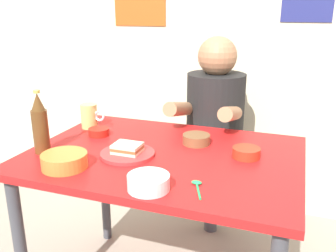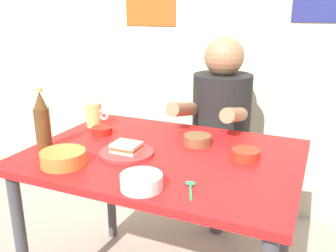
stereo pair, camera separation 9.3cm
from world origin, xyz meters
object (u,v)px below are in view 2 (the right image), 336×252
(person_seated, at_px, (221,112))
(plate_orange, at_px, (127,153))
(beer_bottle, at_px, (42,122))
(dining_table, at_px, (163,173))
(beer_mug, at_px, (94,115))
(stool, at_px, (218,179))
(sandwich, at_px, (126,147))
(rice_bowl_white, at_px, (141,181))

(person_seated, xyz_separation_m, plate_orange, (-0.20, -0.70, -0.02))
(beer_bottle, bearing_deg, dining_table, 19.45)
(beer_bottle, bearing_deg, plate_orange, 14.26)
(beer_mug, bearing_deg, stool, 39.78)
(dining_table, height_order, sandwich, sandwich)
(stool, relative_size, plate_orange, 2.05)
(dining_table, distance_m, beer_mug, 0.52)
(stool, bearing_deg, sandwich, -105.65)
(beer_mug, bearing_deg, plate_orange, -38.57)
(sandwich, distance_m, beer_bottle, 0.36)
(stool, bearing_deg, beer_mug, -140.22)
(stool, height_order, rice_bowl_white, rice_bowl_white)
(beer_mug, bearing_deg, person_seated, 39.05)
(rice_bowl_white, bearing_deg, person_seated, 89.61)
(stool, relative_size, beer_mug, 3.57)
(sandwich, xyz_separation_m, beer_bottle, (-0.34, -0.09, 0.09))
(sandwich, xyz_separation_m, rice_bowl_white, (0.19, -0.24, -0.00))
(beer_bottle, relative_size, rice_bowl_white, 1.87)
(beer_mug, bearing_deg, rice_bowl_white, -43.85)
(stool, relative_size, beer_bottle, 1.72)
(stool, bearing_deg, plate_orange, -105.65)
(person_seated, bearing_deg, dining_table, -96.57)
(stool, xyz_separation_m, sandwich, (-0.20, -0.71, 0.42))
(stool, distance_m, plate_orange, 0.84)
(sandwich, bearing_deg, dining_table, 31.82)
(plate_orange, bearing_deg, beer_mug, 141.43)
(stool, height_order, person_seated, person_seated)
(sandwich, bearing_deg, plate_orange, 0.00)
(stool, distance_m, rice_bowl_white, 1.04)
(stool, xyz_separation_m, rice_bowl_white, (-0.01, -0.95, 0.42))
(plate_orange, relative_size, sandwich, 2.00)
(sandwich, distance_m, rice_bowl_white, 0.31)
(person_seated, bearing_deg, beer_mug, -140.95)
(dining_table, bearing_deg, person_seated, 83.43)
(stool, relative_size, person_seated, 0.63)
(stool, xyz_separation_m, beer_mug, (-0.53, -0.44, 0.45))
(sandwich, bearing_deg, beer_mug, 141.43)
(sandwich, bearing_deg, beer_bottle, -165.74)
(beer_mug, height_order, beer_bottle, beer_bottle)
(person_seated, xyz_separation_m, sandwich, (-0.20, -0.70, 0.01))
(stool, relative_size, rice_bowl_white, 3.21)
(plate_orange, height_order, beer_mug, beer_mug)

